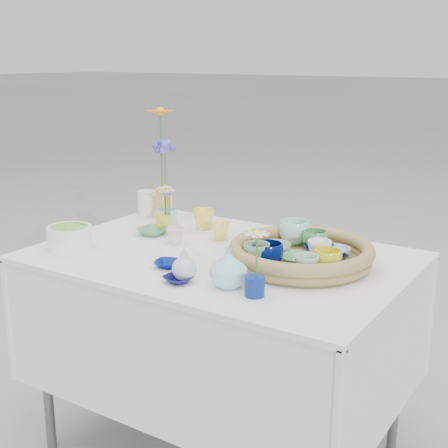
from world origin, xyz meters
The scene contains 34 objects.
ground centered at (0.00, 0.00, 0.00)m, with size 80.00×80.00×0.00m, color #9B9B9B.
display_table centered at (0.00, 0.00, 0.00)m, with size 1.26×0.86×0.77m, color white, non-canonical shape.
wicker_tray centered at (0.28, 0.05, 0.80)m, with size 0.47×0.47×0.08m, color olive, non-canonical shape.
tray_ceramic_0 centered at (0.30, 0.15, 0.80)m, with size 0.10×0.10×0.03m, color navy.
tray_ceramic_1 centered at (0.37, 0.08, 0.80)m, with size 0.10×0.10×0.02m, color black.
tray_ceramic_2 centered at (0.40, -0.01, 0.82)m, with size 0.09×0.09×0.07m, color yellow.
tray_ceramic_3 centered at (0.29, 0.01, 0.80)m, with size 0.11×0.11×0.03m, color #5E9969.
tray_ceramic_4 centered at (0.19, -0.09, 0.82)m, with size 0.08×0.08×0.08m, color #76A27B.
tray_ceramic_5 centered at (0.17, 0.07, 0.80)m, with size 0.11×0.11×0.03m, color #89C0A5.
tray_ceramic_6 centered at (0.18, 0.20, 0.83)m, with size 0.11×0.11×0.09m, color #B5EBDC.
tray_ceramic_7 centered at (0.34, 0.06, 0.82)m, with size 0.08×0.08×0.07m, color white.
tray_ceramic_8 centered at (0.36, 0.15, 0.80)m, with size 0.09×0.09×0.03m, color #B4D0FF.
tray_ceramic_9 centered at (0.22, -0.06, 0.82)m, with size 0.10×0.10×0.08m, color #020F4B.
tray_ceramic_10 centered at (0.17, 0.02, 0.80)m, with size 0.12×0.12×0.03m, color #F2C879.
tray_ceramic_11 centered at (0.37, -0.09, 0.82)m, with size 0.08×0.08×0.07m, color #99B9AE.
tray_ceramic_12 centered at (0.27, 0.17, 0.82)m, with size 0.09×0.09×0.07m, color #4D9C5A.
loose_ceramic_0 centered at (-0.24, 0.24, 0.80)m, with size 0.09×0.09×0.08m, color #F4E249.
loose_ceramic_1 centered at (-0.10, 0.15, 0.80)m, with size 0.07×0.07×0.07m, color #FFE75F.
loose_ceramic_2 centered at (-0.36, 0.07, 0.78)m, with size 0.11×0.11×0.03m, color #558B65.
loose_ceramic_3 centered at (-0.21, 0.02, 0.80)m, with size 0.07×0.07×0.06m, color beige.
loose_ceramic_4 centered at (-0.07, -0.20, 0.78)m, with size 0.09×0.09×0.02m, color #001272.
loose_ceramic_5 centered at (-0.39, 0.21, 0.80)m, with size 0.08×0.08×0.07m, color #95DBD7.
loose_ceramic_6 centered at (0.04, -0.30, 0.78)m, with size 0.09×0.09×0.02m, color #100C47.
fluted_bowl centered at (-0.48, -0.23, 0.81)m, with size 0.16×0.16×0.08m, color white, non-canonical shape.
bud_vase_paleblue centered at (0.05, -0.28, 0.82)m, with size 0.08×0.08×0.12m, color #B2C0C7, non-canonical shape.
bud_vase_seafoam centered at (0.19, -0.24, 0.82)m, with size 0.11×0.11×0.12m, color #92E5E0.
bud_vase_cobalt centered at (0.29, -0.27, 0.79)m, with size 0.06×0.06×0.06m, color navy.
single_daisy centered at (0.29, -0.26, 0.89)m, with size 0.08×0.08×0.14m, color white, non-canonical shape.
tall_vase_yellow centered at (-0.46, 0.27, 0.83)m, with size 0.07×0.07×0.13m, color #EBC051.
gerbera centered at (-0.47, 0.28, 1.05)m, with size 0.13×0.13×0.33m, color #FF5F12, non-canonical shape.
hydrangea centered at (-0.45, 0.27, 0.98)m, with size 0.07×0.07×0.24m, color #4040B7, non-canonical shape.
white_pitcher centered at (-0.56, 0.29, 0.82)m, with size 0.11×0.08×0.11m, color silver, non-canonical shape.
daisy_cup centered at (-0.35, 0.14, 0.80)m, with size 0.06×0.06×0.07m, color gold.
daisy_posy centered at (-0.34, 0.13, 0.90)m, with size 0.08×0.08×0.13m, color silver, non-canonical shape.
Camera 1 is at (1.11, -1.71, 1.43)m, focal length 50.00 mm.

